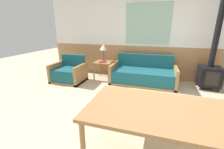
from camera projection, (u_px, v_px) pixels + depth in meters
ground_plane at (147, 125)px, 2.57m from camera, size 16.00×16.00×0.00m
wall_back at (157, 35)px, 4.55m from camera, size 7.20×0.09×2.70m
couch at (143, 75)px, 4.43m from camera, size 1.86×0.89×0.81m
armchair at (69, 73)px, 4.59m from camera, size 0.94×0.76×0.78m
side_table at (104, 65)px, 4.77m from camera, size 0.54×0.54×0.56m
table_lamp at (103, 48)px, 4.71m from camera, size 0.23×0.23×0.54m
book_stack at (102, 62)px, 4.66m from camera, size 0.22×0.17×0.03m
dining_table at (158, 114)px, 1.72m from camera, size 1.65×0.96×0.72m
wood_stove at (211, 67)px, 3.95m from camera, size 0.52×0.51×2.49m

